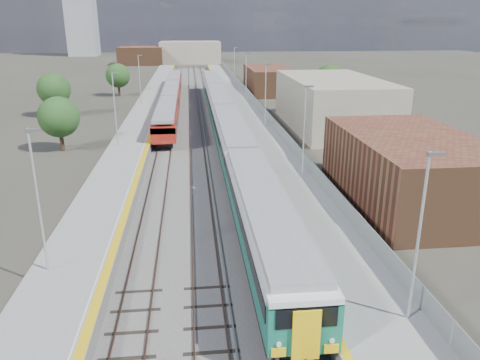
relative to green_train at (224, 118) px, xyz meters
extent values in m
plane|color=#47443A|center=(-1.50, 8.90, -2.29)|extent=(320.00, 320.00, 0.00)
cube|color=#565451|center=(-3.75, 11.40, -2.26)|extent=(10.50, 155.00, 0.06)
cube|color=#4C3323|center=(-0.72, 13.90, -2.18)|extent=(0.07, 160.00, 0.14)
cube|color=#4C3323|center=(0.72, 13.90, -2.18)|extent=(0.07, 160.00, 0.14)
cube|color=#4C3323|center=(-4.22, 13.90, -2.18)|extent=(0.07, 160.00, 0.14)
cube|color=#4C3323|center=(-2.78, 13.90, -2.18)|extent=(0.07, 160.00, 0.14)
cube|color=#4C3323|center=(-7.72, 13.90, -2.18)|extent=(0.07, 160.00, 0.14)
cube|color=#4C3323|center=(-6.28, 13.90, -2.18)|extent=(0.07, 160.00, 0.14)
cube|color=gray|center=(-1.05, 13.90, -2.19)|extent=(0.08, 160.00, 0.10)
cube|color=gray|center=(-2.45, 13.90, -2.19)|extent=(0.08, 160.00, 0.10)
cube|color=slate|center=(3.75, 11.40, -1.79)|extent=(4.70, 155.00, 1.00)
cube|color=gray|center=(3.75, 11.40, -1.29)|extent=(4.70, 155.00, 0.03)
cube|color=gold|center=(1.65, 11.40, -1.27)|extent=(0.40, 155.00, 0.01)
cube|color=gray|center=(5.95, 11.40, -0.69)|extent=(0.06, 155.00, 1.20)
cylinder|color=#9EA0A3|center=(5.10, -39.10, 2.48)|extent=(0.12, 0.12, 7.50)
cube|color=#4C4C4F|center=(5.35, -39.10, 6.13)|extent=(0.70, 0.18, 0.14)
cylinder|color=#9EA0A3|center=(5.10, -19.10, 2.48)|extent=(0.12, 0.12, 7.50)
cube|color=#4C4C4F|center=(5.35, -19.10, 6.13)|extent=(0.70, 0.18, 0.14)
cylinder|color=#9EA0A3|center=(5.10, 0.90, 2.48)|extent=(0.12, 0.12, 7.50)
cube|color=#4C4C4F|center=(5.35, 0.90, 6.13)|extent=(0.70, 0.18, 0.14)
cylinder|color=#9EA0A3|center=(5.10, 20.90, 2.48)|extent=(0.12, 0.12, 7.50)
cube|color=#4C4C4F|center=(5.35, 20.90, 6.13)|extent=(0.70, 0.18, 0.14)
cylinder|color=#9EA0A3|center=(5.10, 40.90, 2.48)|extent=(0.12, 0.12, 7.50)
cube|color=#4C4C4F|center=(5.35, 40.90, 6.13)|extent=(0.70, 0.18, 0.14)
cube|color=slate|center=(-10.55, 11.40, -1.79)|extent=(4.30, 155.00, 1.00)
cube|color=gray|center=(-10.55, 11.40, -1.29)|extent=(4.30, 155.00, 0.03)
cube|color=gold|center=(-8.65, 11.40, -1.27)|extent=(0.45, 155.00, 0.01)
cube|color=silver|center=(-9.00, 11.40, -1.27)|extent=(0.08, 155.00, 0.01)
cylinder|color=#9EA0A3|center=(-11.70, -33.10, 2.48)|extent=(0.12, 0.12, 7.50)
cube|color=#4C4C4F|center=(-11.45, -33.10, 6.13)|extent=(0.70, 0.18, 0.14)
cylinder|color=#9EA0A3|center=(-11.70, -7.10, 2.48)|extent=(0.12, 0.12, 7.50)
cube|color=#4C4C4F|center=(-11.45, -7.10, 6.13)|extent=(0.70, 0.18, 0.14)
cylinder|color=#9EA0A3|center=(-11.70, 18.90, 2.48)|extent=(0.12, 0.12, 7.50)
cube|color=#4C4C4F|center=(-11.45, 18.90, 6.13)|extent=(0.70, 0.18, 0.14)
cube|color=brown|center=(12.50, -23.10, 0.31)|extent=(9.00, 16.00, 5.20)
cube|color=gray|center=(14.50, 3.90, 0.91)|extent=(11.00, 22.00, 6.40)
cube|color=brown|center=(11.50, 36.90, 0.11)|extent=(8.00, 18.00, 4.80)
cube|color=gray|center=(-3.50, 108.90, 1.21)|extent=(20.00, 14.00, 7.00)
cube|color=brown|center=(-19.50, 103.90, 0.51)|extent=(14.00, 12.00, 5.60)
cube|color=gray|center=(-46.50, 148.90, 17.71)|extent=(11.00, 11.00, 40.00)
cube|color=black|center=(0.00, -30.58, -1.39)|extent=(2.80, 20.04, 0.47)
cube|color=#13655A|center=(0.00, -30.58, -0.57)|extent=(2.90, 20.04, 1.17)
cube|color=black|center=(0.00, -30.58, 0.36)|extent=(2.96, 20.04, 0.80)
cube|color=white|center=(0.00, -30.58, 0.99)|extent=(2.90, 20.04, 0.49)
cube|color=gray|center=(0.00, -30.58, 1.43)|extent=(2.57, 20.04, 0.41)
cube|color=black|center=(0.00, -10.05, -1.39)|extent=(2.80, 20.04, 0.47)
cube|color=#13655A|center=(0.00, -10.05, -0.57)|extent=(2.90, 20.04, 1.17)
cube|color=black|center=(0.00, -10.05, 0.36)|extent=(2.96, 20.04, 0.80)
cube|color=white|center=(0.00, -10.05, 0.99)|extent=(2.90, 20.04, 0.49)
cube|color=gray|center=(0.00, -10.05, 1.43)|extent=(2.57, 20.04, 0.41)
cube|color=black|center=(0.00, 10.49, -1.39)|extent=(2.80, 20.04, 0.47)
cube|color=#13655A|center=(0.00, 10.49, -0.57)|extent=(2.90, 20.04, 1.17)
cube|color=black|center=(0.00, 10.49, 0.36)|extent=(2.96, 20.04, 0.80)
cube|color=white|center=(0.00, 10.49, 0.99)|extent=(2.90, 20.04, 0.49)
cube|color=gray|center=(0.00, 10.49, 1.43)|extent=(2.57, 20.04, 0.41)
cube|color=black|center=(0.00, 31.03, -1.39)|extent=(2.80, 20.04, 0.47)
cube|color=#13655A|center=(0.00, 31.03, -0.57)|extent=(2.90, 20.04, 1.17)
cube|color=black|center=(0.00, 31.03, 0.36)|extent=(2.96, 20.04, 0.80)
cube|color=white|center=(0.00, 31.03, 0.99)|extent=(2.90, 20.04, 0.49)
cube|color=gray|center=(0.00, 31.03, 1.43)|extent=(2.57, 20.04, 0.41)
cube|color=#13655A|center=(0.00, -40.86, -0.09)|extent=(2.88, 0.62, 2.16)
cube|color=black|center=(0.00, -41.18, 0.53)|extent=(2.36, 0.06, 0.82)
cube|color=yellow|center=(0.00, -41.24, -0.19)|extent=(1.08, 0.10, 2.16)
cube|color=black|center=(-7.00, 1.84, -1.86)|extent=(1.77, 15.06, 0.62)
cube|color=maroon|center=(-7.00, 1.84, -0.38)|extent=(2.61, 17.71, 1.86)
cube|color=black|center=(-7.00, 1.84, 0.08)|extent=(2.67, 17.71, 0.65)
cube|color=gray|center=(-7.00, 1.84, 1.01)|extent=(2.33, 17.71, 0.37)
cube|color=black|center=(-7.00, 20.05, -1.86)|extent=(1.77, 15.06, 0.62)
cube|color=maroon|center=(-7.00, 20.05, -0.38)|extent=(2.61, 17.71, 1.86)
cube|color=black|center=(-7.00, 20.05, 0.08)|extent=(2.67, 17.71, 0.65)
cube|color=gray|center=(-7.00, 20.05, 1.01)|extent=(2.33, 17.71, 0.37)
cube|color=black|center=(-7.00, 38.26, -1.86)|extent=(1.77, 15.06, 0.62)
cube|color=maroon|center=(-7.00, 38.26, -0.38)|extent=(2.61, 17.71, 1.86)
cube|color=black|center=(-7.00, 38.26, 0.08)|extent=(2.67, 17.71, 0.65)
cube|color=gray|center=(-7.00, 38.26, 1.01)|extent=(2.33, 17.71, 0.37)
cylinder|color=#382619|center=(-17.96, -4.82, -1.27)|extent=(0.44, 0.44, 2.05)
sphere|color=#224119|center=(-17.96, -4.82, 1.40)|extent=(4.32, 4.32, 4.32)
cylinder|color=#382619|center=(-23.65, 15.20, -1.18)|extent=(0.44, 0.44, 2.23)
sphere|color=#224119|center=(-23.65, 15.20, 1.74)|extent=(4.72, 4.72, 4.72)
cylinder|color=#382619|center=(-17.25, 34.67, -1.24)|extent=(0.44, 0.44, 2.10)
sphere|color=#224119|center=(-17.25, 34.67, 1.50)|extent=(4.44, 4.44, 4.44)
cylinder|color=#382619|center=(19.02, 21.21, -1.13)|extent=(0.44, 0.44, 2.34)
sphere|color=#224119|center=(19.02, 21.21, 1.92)|extent=(4.93, 4.93, 4.93)
camera|label=1|loc=(-4.03, -55.61, 10.96)|focal=35.00mm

